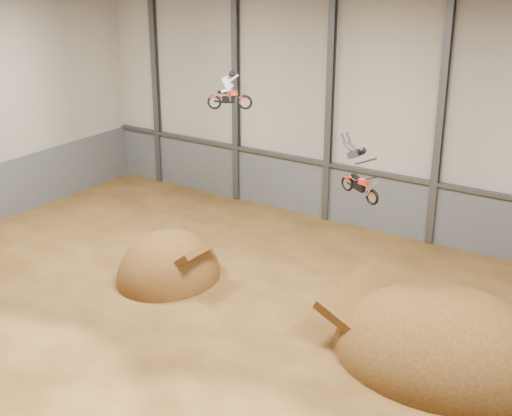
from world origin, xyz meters
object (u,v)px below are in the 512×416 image
Objects in this scene: takeoff_ramp at (169,278)px; landing_ramp at (443,355)px; fmx_rider_a at (230,89)px; fmx_rider_b at (360,169)px.

takeoff_ramp is 0.61× the size of landing_ramp.
fmx_rider_a is (1.50, 3.41, 9.27)m from takeoff_ramp.
landing_ramp is 4.08× the size of fmx_rider_a.
takeoff_ramp is 9.99m from fmx_rider_a.
fmx_rider_a reaches higher than fmx_rider_b.
fmx_rider_a reaches higher than takeoff_ramp.
landing_ramp is 8.44m from fmx_rider_b.
fmx_rider_a is at bearing 66.23° from takeoff_ramp.
takeoff_ramp is at bearing -134.79° from fmx_rider_a.
fmx_rider_a is at bearing 168.09° from landing_ramp.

